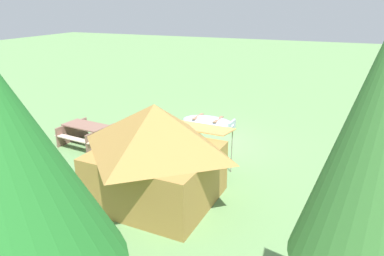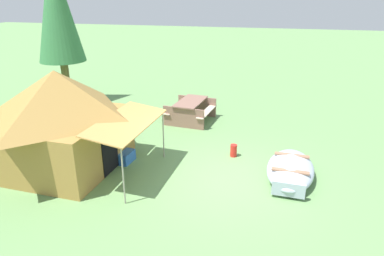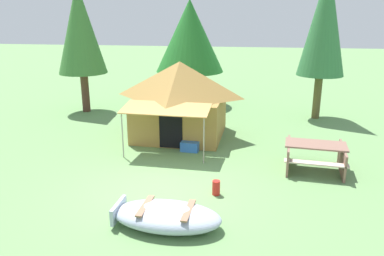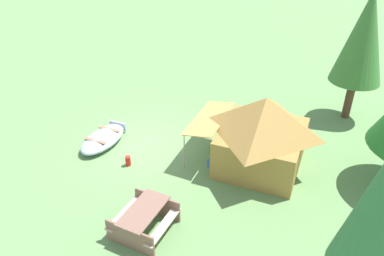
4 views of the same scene
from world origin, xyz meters
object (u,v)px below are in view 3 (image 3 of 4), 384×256
pine_tree_back_right (325,21)px  pine_tree_back_left (80,29)px  picnic_table (315,154)px  pine_tree_far_center (190,36)px  canvas_cabin_tent (180,98)px  beached_rowboat (166,216)px  cooler_box (190,146)px  fuel_can (216,188)px

pine_tree_back_right → pine_tree_back_left: bearing=-178.2°
picnic_table → pine_tree_back_right: 6.67m
pine_tree_far_center → canvas_cabin_tent: bearing=-85.6°
pine_tree_far_center → beached_rowboat: bearing=-84.1°
cooler_box → canvas_cabin_tent: bearing=110.9°
beached_rowboat → pine_tree_far_center: 11.22m
beached_rowboat → pine_tree_back_left: (-5.50, 8.84, 3.33)m
beached_rowboat → pine_tree_back_left: pine_tree_back_left is taller
cooler_box → pine_tree_back_right: (4.63, 4.68, 3.76)m
canvas_cabin_tent → pine_tree_back_left: pine_tree_back_left is taller
canvas_cabin_tent → pine_tree_back_right: (5.21, 3.18, 2.53)m
picnic_table → cooler_box: bearing=165.4°
picnic_table → cooler_box: picnic_table is taller
picnic_table → fuel_can: 3.27m
fuel_can → pine_tree_back_right: (3.55, 7.58, 3.73)m
fuel_can → pine_tree_back_left: size_ratio=0.07×
beached_rowboat → cooler_box: size_ratio=4.19×
picnic_table → cooler_box: size_ratio=3.20×
pine_tree_back_right → pine_tree_far_center: pine_tree_back_right is taller
picnic_table → cooler_box: (-3.70, 0.96, -0.32)m
picnic_table → pine_tree_far_center: pine_tree_far_center is taller
canvas_cabin_tent → pine_tree_back_left: (-4.76, 2.86, 2.19)m
beached_rowboat → picnic_table: size_ratio=1.31×
canvas_cabin_tent → beached_rowboat: bearing=-82.9°
beached_rowboat → cooler_box: 4.48m
picnic_table → fuel_can: bearing=-143.4°
pine_tree_far_center → pine_tree_back_right: bearing=-16.1°
picnic_table → pine_tree_back_right: size_ratio=0.30×
picnic_table → beached_rowboat: bearing=-135.1°
cooler_box → pine_tree_back_left: size_ratio=0.10×
cooler_box → pine_tree_far_center: size_ratio=0.12×
pine_tree_back_left → beached_rowboat: bearing=-58.1°
canvas_cabin_tent → pine_tree_back_right: pine_tree_back_right is taller
canvas_cabin_tent → picnic_table: bearing=-30.0°
pine_tree_back_left → pine_tree_back_right: (9.96, 0.31, 0.34)m
fuel_can → canvas_cabin_tent: bearing=110.6°
pine_tree_back_left → canvas_cabin_tent: bearing=-31.1°
picnic_table → pine_tree_far_center: (-4.63, 7.24, 2.73)m
canvas_cabin_tent → fuel_can: canvas_cabin_tent is taller
beached_rowboat → pine_tree_far_center: (-1.11, 10.76, 2.96)m
picnic_table → pine_tree_far_center: size_ratio=0.37×
fuel_can → pine_tree_back_right: 9.16m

